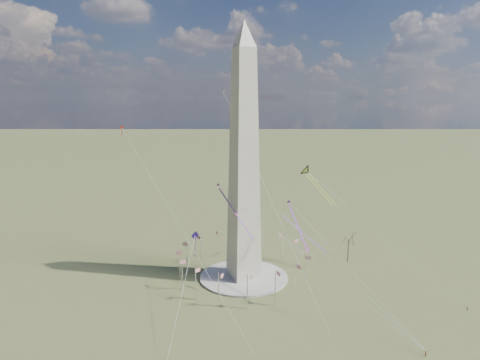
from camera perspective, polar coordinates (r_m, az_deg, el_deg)
name	(u,v)px	position (r m, az deg, el deg)	size (l,w,h in m)	color
ground	(244,278)	(179.66, 0.51, -12.92)	(2000.00, 2000.00, 0.00)	#455229
plaza	(244,277)	(179.49, 0.51, -12.81)	(36.00, 36.00, 0.80)	#B2AFA2
washington_monument	(244,162)	(166.16, 0.53, 2.38)	(15.56, 15.56, 100.00)	beige
flagpole_ring	(244,261)	(176.84, 0.51, -10.77)	(54.40, 54.40, 13.00)	white
tree_near	(349,239)	(198.35, 14.29, -7.64)	(8.52, 8.52, 14.92)	#46362A
person_east	(467,308)	(173.71, 28.05, -14.87)	(0.56, 0.37, 1.55)	gray
person_centre	(426,354)	(141.99, 23.52, -20.45)	(0.94, 0.39, 1.60)	gray
kite_delta_black	(307,173)	(196.57, 8.96, 0.97)	(8.92, 19.41, 15.80)	black
kite_diamond_purple	(195,238)	(162.45, -6.01, -7.68)	(2.22, 3.27, 9.95)	navy
kite_streamer_left	(295,219)	(158.57, 7.37, -5.22)	(5.01, 20.23, 13.99)	red
kite_streamer_mid	(229,202)	(167.01, -1.49, -2.98)	(5.39, 24.47, 16.88)	red
kite_streamer_right	(297,227)	(191.74, 7.63, -6.26)	(13.77, 19.27, 15.42)	red
kite_small_red	(122,128)	(186.13, -15.49, 6.67)	(1.62, 1.44, 4.35)	red
kite_small_white	(224,92)	(214.71, -2.21, 11.64)	(1.57, 2.35, 5.02)	silver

